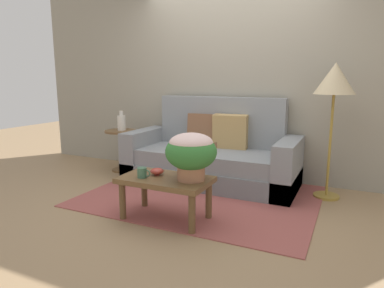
# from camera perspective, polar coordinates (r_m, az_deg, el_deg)

# --- Properties ---
(ground_plane) EXTENTS (14.00, 14.00, 0.00)m
(ground_plane) POSITION_cam_1_polar(r_m,az_deg,el_deg) (3.88, 0.82, -9.21)
(ground_plane) COLOR #997A56
(wall_back) EXTENTS (6.40, 0.12, 2.87)m
(wall_back) POSITION_cam_1_polar(r_m,az_deg,el_deg) (4.75, 6.93, 11.98)
(wall_back) COLOR gray
(wall_back) RESTS_ON ground
(area_rug) EXTENTS (2.54, 1.92, 0.01)m
(area_rug) POSITION_cam_1_polar(r_m,az_deg,el_deg) (3.98, 1.51, -8.63)
(area_rug) COLOR #994C47
(area_rug) RESTS_ON ground
(couch) EXTENTS (2.18, 0.90, 1.09)m
(couch) POSITION_cam_1_polar(r_m,az_deg,el_deg) (4.44, 3.38, -2.20)
(couch) COLOR slate
(couch) RESTS_ON ground
(coffee_table) EXTENTS (0.85, 0.50, 0.41)m
(coffee_table) POSITION_cam_1_polar(r_m,az_deg,el_deg) (3.27, -4.42, -6.71)
(coffee_table) COLOR brown
(coffee_table) RESTS_ON ground
(side_table) EXTENTS (0.45, 0.45, 0.60)m
(side_table) POSITION_cam_1_polar(r_m,az_deg,el_deg) (5.07, -11.74, 0.17)
(side_table) COLOR brown
(side_table) RESTS_ON ground
(floor_lamp) EXTENTS (0.43, 0.43, 1.50)m
(floor_lamp) POSITION_cam_1_polar(r_m,az_deg,el_deg) (4.02, 22.64, 9.19)
(floor_lamp) COLOR olive
(floor_lamp) RESTS_ON ground
(potted_plant) EXTENTS (0.47, 0.47, 0.43)m
(potted_plant) POSITION_cam_1_polar(r_m,az_deg,el_deg) (3.10, -0.16, -1.23)
(potted_plant) COLOR #A36B4C
(potted_plant) RESTS_ON coffee_table
(coffee_mug) EXTENTS (0.13, 0.09, 0.10)m
(coffee_mug) POSITION_cam_1_polar(r_m,az_deg,el_deg) (3.25, -8.26, -4.74)
(coffee_mug) COLOR #3D664C
(coffee_mug) RESTS_ON coffee_table
(snack_bowl) EXTENTS (0.13, 0.13, 0.07)m
(snack_bowl) POSITION_cam_1_polar(r_m,az_deg,el_deg) (3.33, -5.84, -4.52)
(snack_bowl) COLOR #B2382D
(snack_bowl) RESTS_ON coffee_table
(table_vase) EXTENTS (0.12, 0.12, 0.28)m
(table_vase) POSITION_cam_1_polar(r_m,az_deg,el_deg) (5.02, -11.65, 3.55)
(table_vase) COLOR silver
(table_vase) RESTS_ON side_table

